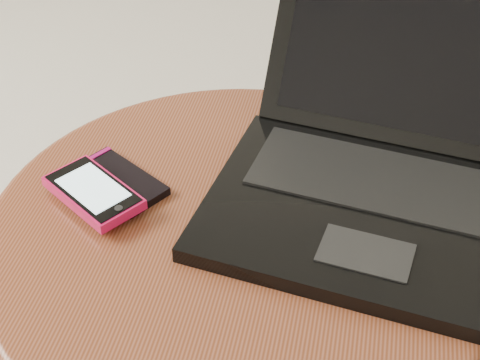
# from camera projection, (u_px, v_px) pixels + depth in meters

# --- Properties ---
(table) EXTENTS (0.57, 0.57, 0.45)m
(table) POSITION_uv_depth(u_px,v_px,m) (241.00, 285.00, 0.86)
(table) COLOR #593618
(table) RESTS_ON ground
(laptop) EXTENTS (0.42, 0.42, 0.22)m
(laptop) POSITION_uv_depth(u_px,v_px,m) (392.00, 167.00, 0.82)
(laptop) COLOR black
(laptop) RESTS_ON table
(phone_black) EXTENTS (0.13, 0.11, 0.01)m
(phone_black) POSITION_uv_depth(u_px,v_px,m) (118.00, 181.00, 0.85)
(phone_black) COLOR black
(phone_black) RESTS_ON table
(phone_pink) EXTENTS (0.13, 0.11, 0.01)m
(phone_pink) POSITION_uv_depth(u_px,v_px,m) (93.00, 192.00, 0.82)
(phone_pink) COLOR #D30F4B
(phone_pink) RESTS_ON phone_black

